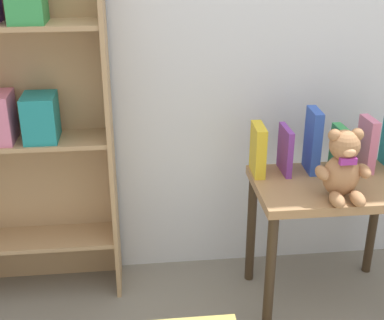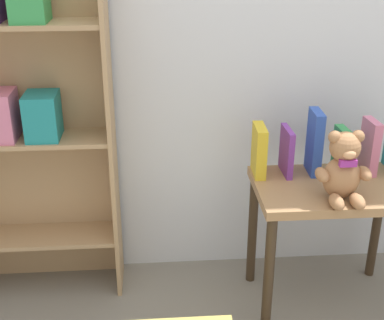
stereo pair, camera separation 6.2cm
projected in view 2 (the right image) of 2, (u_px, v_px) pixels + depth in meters
name	position (u px, v px, depth m)	size (l,w,h in m)	color
bookshelf_side	(23.00, 113.00, 2.14)	(0.71, 0.22, 1.42)	tan
display_table	(332.00, 206.00, 2.15)	(0.63, 0.41, 0.56)	#9E754C
teddy_bear	(343.00, 169.00, 1.95)	(0.21, 0.19, 0.27)	#A8754C
book_standing_yellow	(259.00, 150.00, 2.16)	(0.04, 0.14, 0.21)	gold
book_standing_purple	(287.00, 151.00, 2.17)	(0.02, 0.15, 0.19)	purple
book_standing_blue	(315.00, 142.00, 2.17)	(0.04, 0.13, 0.26)	#2D51B7
book_standing_green	(342.00, 151.00, 2.18)	(0.04, 0.12, 0.19)	#33934C
book_standing_pink	(370.00, 147.00, 2.18)	(0.04, 0.12, 0.23)	#D17093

